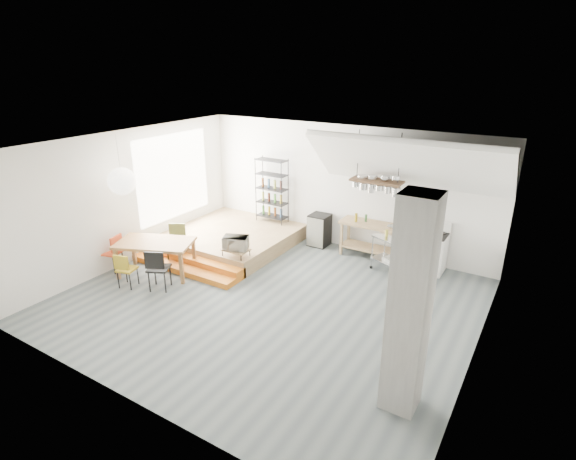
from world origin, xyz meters
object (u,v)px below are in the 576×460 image
Objects in this scene: dining_table at (155,245)px; rolling_cart at (392,251)px; stove at (432,252)px; mini_fridge at (319,230)px.

rolling_cart is (4.62, 2.89, -0.16)m from dining_table.
stove is at bearing 9.89° from dining_table.
stove is 1.20× the size of rolling_cart.
stove is 0.61× the size of dining_table.
stove is 6.42m from dining_table.
mini_fridge is (-2.21, 0.62, -0.13)m from rolling_cart.
rolling_cart is 1.15× the size of mini_fridge.
rolling_cart is at bearing -143.48° from stove.
stove reaches higher than dining_table.
dining_table is (-5.40, -3.47, 0.24)m from stove.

